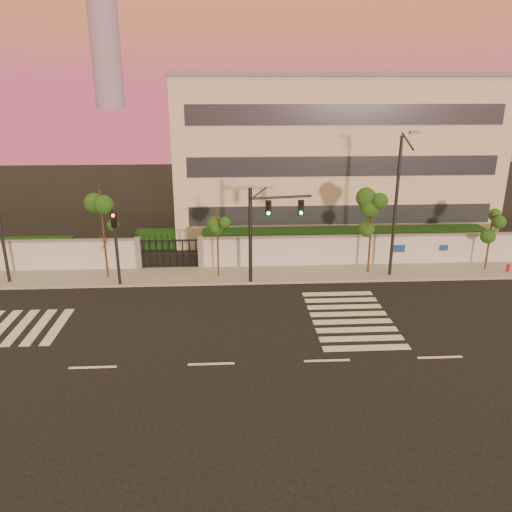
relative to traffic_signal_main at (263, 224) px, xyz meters
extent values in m
plane|color=black|center=(-2.84, -9.17, -3.69)|extent=(120.00, 120.00, 0.00)
cube|color=gray|center=(-2.84, 1.33, -3.62)|extent=(60.00, 3.00, 0.15)
cube|color=silver|center=(11.66, 2.83, -2.69)|extent=(31.00, 0.30, 2.00)
cube|color=slate|center=(11.66, 2.83, -1.63)|extent=(31.00, 0.36, 0.12)
cube|color=slate|center=(-7.84, 2.83, -2.59)|extent=(0.35, 0.35, 2.20)
cube|color=slate|center=(-3.84, 2.83, -2.59)|extent=(0.35, 0.35, 2.20)
cube|color=black|center=(6.16, 5.33, -2.79)|extent=(20.00, 2.00, 1.80)
cube|color=black|center=(-5.84, 7.83, -3.09)|extent=(6.00, 1.50, 1.20)
cube|color=beige|center=(6.16, 12.83, 2.31)|extent=(24.00, 12.00, 12.00)
cube|color=#262D38|center=(6.16, 6.81, -1.19)|extent=(22.00, 0.08, 1.40)
cube|color=#262D38|center=(6.16, 6.81, 2.31)|extent=(22.00, 0.08, 1.40)
cube|color=#262D38|center=(6.16, 6.81, 5.81)|extent=(22.00, 0.08, 1.40)
cube|color=slate|center=(6.16, 12.83, 8.41)|extent=(24.40, 12.40, 0.30)
cylinder|color=slate|center=(-67.84, 270.83, 51.31)|extent=(16.00, 16.00, 110.00)
cube|color=silver|center=(-13.24, -5.17, -3.68)|extent=(0.50, 4.00, 0.02)
cube|color=silver|center=(-12.34, -5.17, -3.68)|extent=(0.50, 4.00, 0.02)
cube|color=silver|center=(-11.44, -5.17, -3.68)|extent=(0.50, 4.00, 0.02)
cube|color=silver|center=(-10.54, -5.17, -3.68)|extent=(0.50, 4.00, 0.02)
cube|color=silver|center=(4.16, -8.17, -3.68)|extent=(4.00, 0.50, 0.02)
cube|color=silver|center=(4.16, -7.27, -3.68)|extent=(4.00, 0.50, 0.02)
cube|color=silver|center=(4.16, -6.37, -3.68)|extent=(4.00, 0.50, 0.02)
cube|color=silver|center=(4.16, -5.47, -3.68)|extent=(4.00, 0.50, 0.02)
cube|color=silver|center=(4.16, -4.57, -3.68)|extent=(4.00, 0.50, 0.02)
cube|color=silver|center=(4.16, -3.67, -3.68)|extent=(4.00, 0.50, 0.02)
cube|color=silver|center=(4.16, -2.77, -3.68)|extent=(4.00, 0.50, 0.02)
cube|color=silver|center=(4.16, -1.87, -3.68)|extent=(4.00, 0.50, 0.02)
cube|color=silver|center=(-7.84, -9.17, -3.69)|extent=(2.00, 0.15, 0.01)
cube|color=silver|center=(-2.84, -9.17, -3.69)|extent=(2.00, 0.15, 0.01)
cube|color=silver|center=(2.16, -9.17, -3.69)|extent=(2.00, 0.15, 0.01)
cube|color=silver|center=(7.16, -9.17, -3.69)|extent=(2.00, 0.15, 0.01)
cylinder|color=#382314|center=(-9.48, 1.18, -0.90)|extent=(0.12, 0.12, 5.59)
sphere|color=#1B4614|center=(-9.48, 1.18, 0.78)|extent=(1.10, 1.10, 1.10)
sphere|color=#1B4614|center=(-9.13, 1.38, -0.06)|extent=(0.84, 0.84, 0.84)
sphere|color=#1B4614|center=(-9.78, 1.03, 0.22)|extent=(0.80, 0.80, 0.80)
cylinder|color=#382314|center=(-2.68, 1.12, -1.43)|extent=(0.11, 0.11, 4.53)
sphere|color=#1B4614|center=(-2.68, 1.12, -0.07)|extent=(1.05, 1.05, 1.05)
sphere|color=#1B4614|center=(-2.35, 1.31, -0.75)|extent=(0.80, 0.80, 0.80)
sphere|color=#1B4614|center=(-2.97, 0.97, -0.52)|extent=(0.76, 0.76, 0.76)
cylinder|color=#382314|center=(6.77, 1.24, -1.10)|extent=(0.13, 0.13, 5.18)
sphere|color=#1B4614|center=(6.77, 1.24, 0.45)|extent=(1.22, 1.22, 1.22)
sphere|color=#1B4614|center=(7.15, 1.46, -0.32)|extent=(0.93, 0.93, 0.93)
sphere|color=#1B4614|center=(6.44, 1.08, -0.07)|extent=(0.88, 0.88, 0.88)
cylinder|color=#382314|center=(14.48, 1.39, -1.73)|extent=(0.12, 0.12, 3.92)
sphere|color=#1B4614|center=(14.48, 1.39, -0.56)|extent=(1.10, 1.10, 1.10)
sphere|color=#1B4614|center=(14.83, 1.59, -1.15)|extent=(0.84, 0.84, 0.84)
sphere|color=#1B4614|center=(14.17, 1.24, -0.95)|extent=(0.80, 0.80, 0.80)
cylinder|color=black|center=(-0.74, 0.01, -0.77)|extent=(0.23, 0.23, 5.84)
cylinder|color=black|center=(1.05, 0.01, 1.58)|extent=(3.56, 0.71, 0.15)
cube|color=black|center=(0.30, -0.04, 0.97)|extent=(0.33, 0.17, 0.85)
sphere|color=#0CF259|center=(0.30, -0.15, 0.71)|extent=(0.19, 0.19, 0.19)
cube|color=black|center=(2.18, -0.04, 0.97)|extent=(0.33, 0.17, 0.85)
sphere|color=#0CF259|center=(2.18, -0.15, 0.71)|extent=(0.19, 0.19, 0.19)
cylinder|color=black|center=(-8.51, -0.01, -1.33)|extent=(0.17, 0.17, 4.73)
cube|color=black|center=(-8.51, -0.06, 0.41)|extent=(0.37, 0.19, 0.95)
sphere|color=red|center=(-8.51, -0.17, 0.70)|extent=(0.21, 0.21, 0.21)
cylinder|color=black|center=(7.99, 0.68, 0.62)|extent=(0.19, 0.19, 8.64)
cylinder|color=black|center=(7.99, -0.29, 4.73)|extent=(0.11, 2.07, 0.84)
cube|color=#3F3F44|center=(7.99, -1.26, 5.27)|extent=(0.54, 0.27, 0.16)
cylinder|color=red|center=(15.66, 0.81, -3.47)|extent=(0.20, 0.20, 0.45)
cylinder|color=red|center=(15.66, 0.81, -3.20)|extent=(0.25, 0.25, 0.09)
sphere|color=red|center=(15.66, 0.81, -3.10)|extent=(0.16, 0.16, 0.16)
cylinder|color=red|center=(15.66, 0.81, -3.38)|extent=(0.27, 0.16, 0.09)
camera|label=1|loc=(-1.96, -27.97, 7.49)|focal=35.00mm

